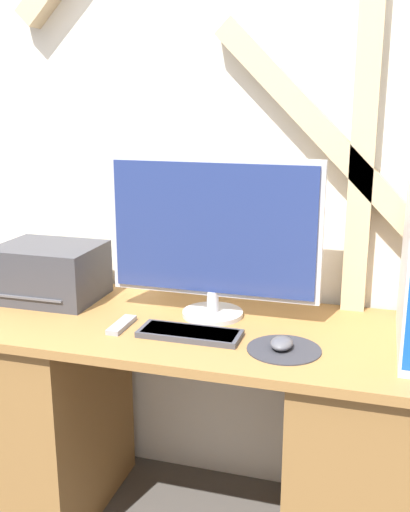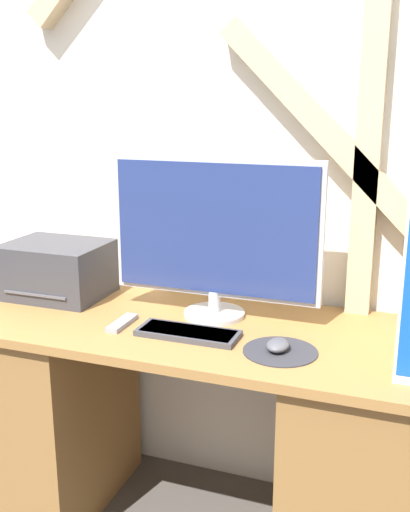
% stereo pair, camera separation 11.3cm
% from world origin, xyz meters
% --- Properties ---
extents(wall_back, '(6.40, 0.18, 2.79)m').
position_xyz_m(wall_back, '(0.01, 0.71, 1.36)').
color(wall_back, silver).
rests_on(wall_back, ground_plane).
extents(desk, '(1.67, 0.65, 0.79)m').
position_xyz_m(desk, '(0.00, 0.33, 0.41)').
color(desk, olive).
rests_on(desk, ground_plane).
extents(monitor, '(0.72, 0.21, 0.54)m').
position_xyz_m(monitor, '(0.04, 0.42, 1.08)').
color(monitor, '#B7B7BC').
rests_on(monitor, desk).
extents(keyboard, '(0.32, 0.12, 0.02)m').
position_xyz_m(keyboard, '(0.03, 0.22, 0.80)').
color(keyboard, '#3D3D42').
rests_on(keyboard, desk).
extents(mousepad, '(0.22, 0.22, 0.00)m').
position_xyz_m(mousepad, '(0.32, 0.20, 0.80)').
color(mousepad, '#2D2D33').
rests_on(mousepad, desk).
extents(mouse, '(0.07, 0.09, 0.03)m').
position_xyz_m(mouse, '(0.32, 0.20, 0.81)').
color(mouse, '#4C4C51').
rests_on(mouse, mousepad).
extents(printer, '(0.37, 0.29, 0.20)m').
position_xyz_m(printer, '(-0.58, 0.43, 0.89)').
color(printer, '#38383D').
rests_on(printer, desk).
extents(remote_control, '(0.04, 0.15, 0.02)m').
position_xyz_m(remote_control, '(-0.21, 0.23, 0.80)').
color(remote_control, gray).
rests_on(remote_control, desk).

